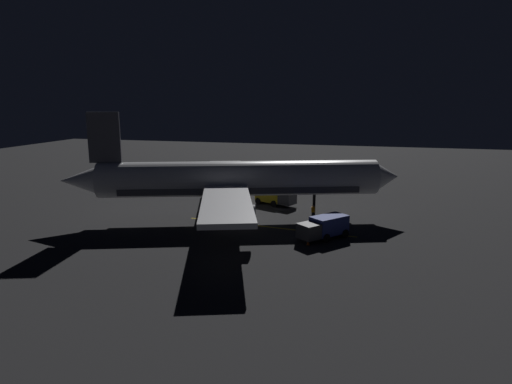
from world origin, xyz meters
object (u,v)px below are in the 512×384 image
traffic_cone_near_left (336,223)px  traffic_cone_near_right (308,243)px  baggage_truck (325,227)px  catering_truck (274,197)px  airliner (234,180)px  ground_crew_worker (313,212)px

traffic_cone_near_left → traffic_cone_near_right: bearing=-15.7°
baggage_truck → catering_truck: bearing=-148.2°
airliner → traffic_cone_near_left: size_ratio=71.13×
baggage_truck → traffic_cone_near_left: 5.33m
catering_truck → traffic_cone_near_left: 12.13m
ground_crew_worker → traffic_cone_near_right: (9.92, 0.82, -0.64)m
airliner → traffic_cone_near_right: 13.10m
ground_crew_worker → traffic_cone_near_right: ground_crew_worker is taller
airliner → baggage_truck: size_ratio=6.95×
baggage_truck → traffic_cone_near_left: size_ratio=10.24×
baggage_truck → traffic_cone_near_right: baggage_truck is taller
traffic_cone_near_left → traffic_cone_near_right: 8.03m
catering_truck → traffic_cone_near_left: size_ratio=10.87×
airliner → ground_crew_worker: size_ratio=22.48×
baggage_truck → airliner: bearing=-112.8°
traffic_cone_near_right → ground_crew_worker: bearing=-175.3°
traffic_cone_near_right → baggage_truck: bearing=152.4°
ground_crew_worker → traffic_cone_near_left: ground_crew_worker is taller
baggage_truck → traffic_cone_near_right: 3.03m
baggage_truck → catering_truck: size_ratio=0.94×
traffic_cone_near_left → traffic_cone_near_right: same height
ground_crew_worker → traffic_cone_near_right: 9.97m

